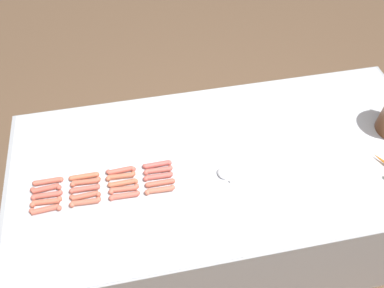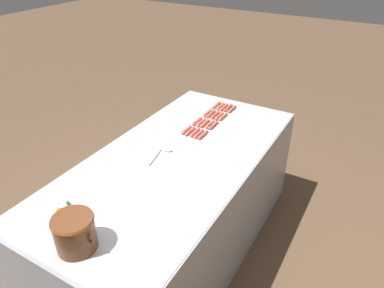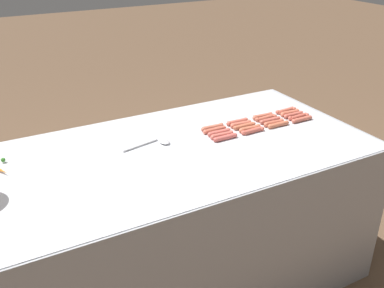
{
  "view_description": "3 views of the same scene",
  "coord_description": "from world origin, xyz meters",
  "px_view_note": "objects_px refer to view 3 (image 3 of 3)",
  "views": [
    {
      "loc": [
        1.16,
        -0.42,
        2.53
      ],
      "look_at": [
        -0.07,
        -0.18,
        0.98
      ],
      "focal_mm": 36.35,
      "sensor_mm": 36.0,
      "label": 1
    },
    {
      "loc": [
        -1.17,
        1.78,
        2.3
      ],
      "look_at": [
        -0.05,
        -0.15,
        0.95
      ],
      "focal_mm": 33.13,
      "sensor_mm": 36.0,
      "label": 2
    },
    {
      "loc": [
        -1.88,
        0.84,
        1.96
      ],
      "look_at": [
        -0.03,
        -0.16,
        0.93
      ],
      "focal_mm": 41.24,
      "sensor_mm": 36.0,
      "label": 3
    }
  ],
  "objects_px": {
    "hot_dog_18": "(237,122)",
    "serving_spoon": "(157,143)",
    "hot_dog_19": "(212,127)",
    "hot_dog_16": "(286,110)",
    "hot_dog_1": "(278,125)",
    "hot_dog_15": "(215,130)",
    "hot_dog_4": "(299,117)",
    "hot_dog_7": "(222,135)",
    "hot_dog_11": "(219,132)",
    "hot_dog_13": "(266,118)",
    "hot_dog_3": "(225,137)",
    "hot_dog_9": "(270,120)",
    "hot_dog_5": "(274,123)",
    "hot_dog_0": "(302,119)",
    "hot_dog_8": "(294,115)",
    "hot_dog_12": "(290,113)",
    "hot_dog_14": "(241,124)",
    "hot_dog_17": "(263,116)",
    "hot_dog_2": "(253,131)",
    "hot_dog_6": "(250,128)",
    "hot_dog_10": "(244,126)"
  },
  "relations": [
    {
      "from": "hot_dog_18",
      "to": "serving_spoon",
      "type": "bearing_deg",
      "value": 92.88
    },
    {
      "from": "hot_dog_19",
      "to": "hot_dog_16",
      "type": "bearing_deg",
      "value": -89.75
    },
    {
      "from": "hot_dog_18",
      "to": "hot_dog_1",
      "type": "bearing_deg",
      "value": -128.79
    },
    {
      "from": "hot_dog_1",
      "to": "hot_dog_15",
      "type": "distance_m",
      "value": 0.39
    },
    {
      "from": "hot_dog_1",
      "to": "hot_dog_4",
      "type": "relative_size",
      "value": 1.0
    },
    {
      "from": "hot_dog_7",
      "to": "hot_dog_11",
      "type": "relative_size",
      "value": 1.0
    },
    {
      "from": "hot_dog_13",
      "to": "hot_dog_3",
      "type": "bearing_deg",
      "value": 107.83
    },
    {
      "from": "hot_dog_9",
      "to": "hot_dog_11",
      "type": "distance_m",
      "value": 0.36
    },
    {
      "from": "hot_dog_19",
      "to": "hot_dog_5",
      "type": "bearing_deg",
      "value": -108.41
    },
    {
      "from": "hot_dog_4",
      "to": "hot_dog_13",
      "type": "xyz_separation_m",
      "value": [
        0.08,
        0.19,
        0.0
      ]
    },
    {
      "from": "hot_dog_0",
      "to": "hot_dog_8",
      "type": "xyz_separation_m",
      "value": [
        0.08,
        -0.0,
        0.0
      ]
    },
    {
      "from": "hot_dog_8",
      "to": "hot_dog_9",
      "type": "xyz_separation_m",
      "value": [
        -0.0,
        0.18,
        0.0
      ]
    },
    {
      "from": "hot_dog_9",
      "to": "hot_dog_13",
      "type": "xyz_separation_m",
      "value": [
        0.04,
        0.0,
        0.0
      ]
    },
    {
      "from": "hot_dog_9",
      "to": "hot_dog_12",
      "type": "relative_size",
      "value": 1.0
    },
    {
      "from": "hot_dog_14",
      "to": "hot_dog_17",
      "type": "distance_m",
      "value": 0.19
    },
    {
      "from": "hot_dog_5",
      "to": "hot_dog_19",
      "type": "distance_m",
      "value": 0.37
    },
    {
      "from": "hot_dog_2",
      "to": "hot_dog_14",
      "type": "relative_size",
      "value": 1.0
    },
    {
      "from": "hot_dog_8",
      "to": "serving_spoon",
      "type": "distance_m",
      "value": 0.91
    },
    {
      "from": "hot_dog_0",
      "to": "hot_dog_19",
      "type": "bearing_deg",
      "value": 73.7
    },
    {
      "from": "hot_dog_19",
      "to": "hot_dog_15",
      "type": "bearing_deg",
      "value": 168.92
    },
    {
      "from": "hot_dog_13",
      "to": "hot_dog_18",
      "type": "bearing_deg",
      "value": 79.06
    },
    {
      "from": "hot_dog_4",
      "to": "hot_dog_15",
      "type": "xyz_separation_m",
      "value": [
        0.08,
        0.56,
        0.0
      ]
    },
    {
      "from": "hot_dog_4",
      "to": "hot_dog_12",
      "type": "bearing_deg",
      "value": 3.23
    },
    {
      "from": "hot_dog_11",
      "to": "hot_dog_7",
      "type": "bearing_deg",
      "value": 172.5
    },
    {
      "from": "hot_dog_16",
      "to": "serving_spoon",
      "type": "relative_size",
      "value": 0.56
    },
    {
      "from": "hot_dog_6",
      "to": "hot_dog_7",
      "type": "xyz_separation_m",
      "value": [
        0.0,
        0.19,
        0.0
      ]
    },
    {
      "from": "hot_dog_0",
      "to": "serving_spoon",
      "type": "relative_size",
      "value": 0.56
    },
    {
      "from": "hot_dog_16",
      "to": "hot_dog_18",
      "type": "distance_m",
      "value": 0.37
    },
    {
      "from": "hot_dog_18",
      "to": "serving_spoon",
      "type": "height_order",
      "value": "hot_dog_18"
    },
    {
      "from": "hot_dog_11",
      "to": "hot_dog_3",
      "type": "bearing_deg",
      "value": 175.96
    },
    {
      "from": "serving_spoon",
      "to": "hot_dog_17",
      "type": "bearing_deg",
      "value": -87.89
    },
    {
      "from": "hot_dog_15",
      "to": "hot_dog_6",
      "type": "bearing_deg",
      "value": -112.71
    },
    {
      "from": "hot_dog_0",
      "to": "hot_dog_9",
      "type": "relative_size",
      "value": 1.0
    },
    {
      "from": "hot_dog_6",
      "to": "hot_dog_8",
      "type": "bearing_deg",
      "value": -83.33
    },
    {
      "from": "hot_dog_2",
      "to": "hot_dog_4",
      "type": "xyz_separation_m",
      "value": [
        0.04,
        -0.37,
        0.0
      ]
    },
    {
      "from": "hot_dog_2",
      "to": "hot_dog_18",
      "type": "height_order",
      "value": "same"
    },
    {
      "from": "hot_dog_2",
      "to": "hot_dog_19",
      "type": "xyz_separation_m",
      "value": [
        0.15,
        0.18,
        0.0
      ]
    },
    {
      "from": "hot_dog_2",
      "to": "hot_dog_13",
      "type": "height_order",
      "value": "same"
    },
    {
      "from": "hot_dog_10",
      "to": "hot_dog_17",
      "type": "relative_size",
      "value": 1.0
    },
    {
      "from": "hot_dog_2",
      "to": "hot_dog_14",
      "type": "height_order",
      "value": "same"
    },
    {
      "from": "hot_dog_2",
      "to": "hot_dog_15",
      "type": "height_order",
      "value": "same"
    },
    {
      "from": "hot_dog_3",
      "to": "hot_dog_16",
      "type": "height_order",
      "value": "same"
    },
    {
      "from": "hot_dog_11",
      "to": "hot_dog_15",
      "type": "bearing_deg",
      "value": 6.04
    },
    {
      "from": "hot_dog_2",
      "to": "hot_dog_5",
      "type": "distance_m",
      "value": 0.18
    },
    {
      "from": "hot_dog_16",
      "to": "hot_dog_19",
      "type": "relative_size",
      "value": 1.0
    },
    {
      "from": "hot_dog_7",
      "to": "hot_dog_10",
      "type": "bearing_deg",
      "value": -76.6
    },
    {
      "from": "hot_dog_2",
      "to": "hot_dog_8",
      "type": "relative_size",
      "value": 1.0
    },
    {
      "from": "hot_dog_1",
      "to": "hot_dog_9",
      "type": "xyz_separation_m",
      "value": [
        0.08,
        0.0,
        0.0
      ]
    },
    {
      "from": "hot_dog_0",
      "to": "hot_dog_19",
      "type": "distance_m",
      "value": 0.56
    },
    {
      "from": "hot_dog_2",
      "to": "hot_dog_10",
      "type": "relative_size",
      "value": 1.0
    }
  ]
}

